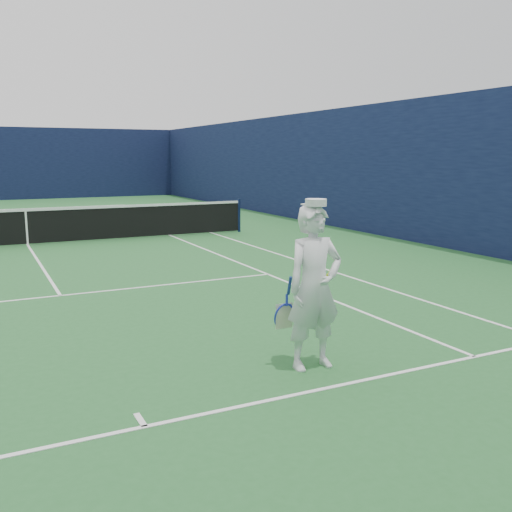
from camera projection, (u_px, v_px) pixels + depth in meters
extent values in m
plane|color=#24602C|center=(28.00, 245.00, 15.66)|extent=(80.00, 80.00, 0.00)
cube|color=white|center=(5.00, 209.00, 26.15)|extent=(11.03, 0.06, 0.01)
cube|color=white|center=(145.00, 427.00, 5.17)|extent=(11.03, 0.06, 0.01)
cube|color=white|center=(213.00, 233.00, 18.05)|extent=(0.06, 23.83, 0.01)
cube|color=white|center=(172.00, 236.00, 17.46)|extent=(0.06, 23.77, 0.01)
cube|color=white|center=(13.00, 221.00, 21.31)|extent=(8.23, 0.06, 0.01)
cube|color=white|center=(60.00, 296.00, 10.01)|extent=(8.23, 0.06, 0.01)
cube|color=white|center=(28.00, 245.00, 15.66)|extent=(0.06, 12.80, 0.01)
cube|color=white|center=(5.00, 210.00, 26.02)|extent=(0.06, 0.30, 0.01)
cube|color=white|center=(140.00, 420.00, 5.30)|extent=(0.06, 0.30, 0.01)
cube|color=#10183D|center=(334.00, 168.00, 19.68)|extent=(0.12, 36.12, 4.00)
cylinder|color=#141E4C|center=(239.00, 215.00, 18.36)|extent=(0.09, 0.09, 1.07)
cube|color=black|center=(27.00, 227.00, 15.57)|extent=(12.79, 0.02, 0.92)
cube|color=white|center=(25.00, 210.00, 15.49)|extent=(12.79, 0.04, 0.07)
cube|color=white|center=(27.00, 228.00, 15.58)|extent=(0.05, 0.03, 0.94)
imported|color=white|center=(314.00, 288.00, 6.48)|extent=(0.69, 0.46, 1.90)
cylinder|color=white|center=(316.00, 202.00, 6.31)|extent=(0.24, 0.24, 0.08)
cube|color=white|center=(310.00, 204.00, 6.43)|extent=(0.18, 0.10, 0.02)
cylinder|color=navy|center=(290.00, 286.00, 6.43)|extent=(0.03, 0.09, 0.22)
cube|color=#2130B6|center=(287.00, 300.00, 6.51)|extent=(0.02, 0.02, 0.14)
torus|color=#2130B6|center=(284.00, 316.00, 6.60)|extent=(0.29, 0.10, 0.29)
cube|color=beige|center=(284.00, 316.00, 6.60)|extent=(0.22, 0.00, 0.30)
sphere|color=#C6E51A|center=(329.00, 276.00, 6.67)|extent=(0.07, 0.07, 0.07)
sphere|color=#C6E51A|center=(331.00, 273.00, 6.70)|extent=(0.07, 0.07, 0.07)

